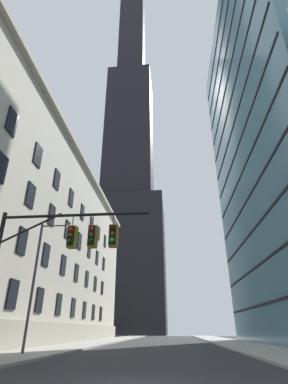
{
  "coord_description": "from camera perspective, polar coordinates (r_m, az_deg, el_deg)",
  "views": [
    {
      "loc": [
        1.35,
        -9.68,
        1.49
      ],
      "look_at": [
        -1.16,
        17.24,
        14.29
      ],
      "focal_mm": 27.35,
      "sensor_mm": 36.0,
      "label": 1
    }
  ],
  "objects": [
    {
      "name": "station_building",
      "position": [
        40.4,
        -22.19,
        -8.12
      ],
      "size": [
        12.72,
        61.36,
        24.4
      ],
      "color": "beige",
      "rests_on": "ground"
    },
    {
      "name": "street_lamppost",
      "position": [
        22.49,
        -19.7,
        -14.44
      ],
      "size": [
        2.5,
        0.32,
        8.57
      ],
      "color": "#47474C",
      "rests_on": "sidewalk_left"
    },
    {
      "name": "dark_skyscraper",
      "position": [
        124.05,
        -2.9,
        5.57
      ],
      "size": [
        27.56,
        27.56,
        221.36
      ],
      "color": "black",
      "rests_on": "ground"
    },
    {
      "name": "traffic_signal_mast",
      "position": [
        14.29,
        -15.33,
        -10.44
      ],
      "size": [
        7.39,
        0.63,
        6.63
      ],
      "color": "black",
      "rests_on": "sidewalk_left"
    }
  ]
}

